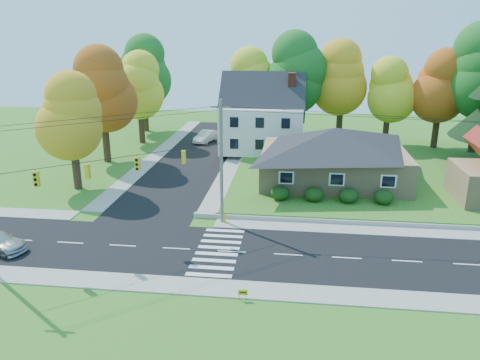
# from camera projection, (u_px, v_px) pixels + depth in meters

# --- Properties ---
(ground) EXTENTS (120.00, 120.00, 0.00)m
(ground) POSITION_uv_depth(u_px,v_px,m) (232.00, 252.00, 33.02)
(ground) COLOR #3D7923
(road_main) EXTENTS (90.00, 8.00, 0.02)m
(road_main) POSITION_uv_depth(u_px,v_px,m) (232.00, 252.00, 33.01)
(road_main) COLOR black
(road_main) RESTS_ON ground
(road_cross) EXTENTS (8.00, 44.00, 0.02)m
(road_cross) POSITION_uv_depth(u_px,v_px,m) (197.00, 155.00, 58.52)
(road_cross) COLOR black
(road_cross) RESTS_ON ground
(sidewalk_north) EXTENTS (90.00, 2.00, 0.08)m
(sidewalk_north) POSITION_uv_depth(u_px,v_px,m) (240.00, 224.00, 37.73)
(sidewalk_north) COLOR #9C9A90
(sidewalk_north) RESTS_ON ground
(sidewalk_south) EXTENTS (90.00, 2.00, 0.08)m
(sidewalk_south) POSITION_uv_depth(u_px,v_px,m) (220.00, 288.00, 28.28)
(sidewalk_south) COLOR #9C9A90
(sidewalk_south) RESTS_ON ground
(lawn) EXTENTS (30.00, 30.00, 0.50)m
(lawn) POSITION_uv_depth(u_px,v_px,m) (375.00, 171.00, 51.30)
(lawn) COLOR #3D7923
(lawn) RESTS_ON ground
(ranch_house) EXTENTS (14.60, 10.60, 5.40)m
(ranch_house) POSITION_uv_depth(u_px,v_px,m) (334.00, 154.00, 46.23)
(ranch_house) COLOR tan
(ranch_house) RESTS_ON lawn
(colonial_house) EXTENTS (10.40, 8.40, 9.60)m
(colonial_house) POSITION_uv_depth(u_px,v_px,m) (263.00, 118.00, 58.09)
(colonial_house) COLOR silver
(colonial_house) RESTS_ON lawn
(hedge_row) EXTENTS (10.70, 1.70, 1.27)m
(hedge_row) POSITION_uv_depth(u_px,v_px,m) (331.00, 195.00, 41.08)
(hedge_row) COLOR #163A10
(hedge_row) RESTS_ON lawn
(traffic_infrastructure) EXTENTS (38.10, 10.66, 10.00)m
(traffic_infrastructure) POSITION_uv_depth(u_px,v_px,m) (232.00, 177.00, 32.75)
(traffic_infrastructure) COLOR #666059
(traffic_infrastructure) RESTS_ON ground
(tree_lot_0) EXTENTS (6.72, 6.72, 12.51)m
(tree_lot_0) POSITION_uv_depth(u_px,v_px,m) (251.00, 82.00, 62.86)
(tree_lot_0) COLOR #3F2A19
(tree_lot_0) RESTS_ON lawn
(tree_lot_1) EXTENTS (7.84, 7.84, 14.60)m
(tree_lot_1) POSITION_uv_depth(u_px,v_px,m) (296.00, 73.00, 60.83)
(tree_lot_1) COLOR #3F2A19
(tree_lot_1) RESTS_ON lawn
(tree_lot_2) EXTENTS (7.28, 7.28, 13.56)m
(tree_lot_2) POSITION_uv_depth(u_px,v_px,m) (342.00, 78.00, 61.29)
(tree_lot_2) COLOR #3F2A19
(tree_lot_2) RESTS_ON lawn
(tree_lot_3) EXTENTS (6.16, 6.16, 11.47)m
(tree_lot_3) POSITION_uv_depth(u_px,v_px,m) (390.00, 90.00, 60.05)
(tree_lot_3) COLOR #3F2A19
(tree_lot_3) RESTS_ON lawn
(tree_lot_4) EXTENTS (6.72, 6.72, 12.51)m
(tree_lot_4) POSITION_uv_depth(u_px,v_px,m) (441.00, 86.00, 58.22)
(tree_lot_4) COLOR #3F2A19
(tree_lot_4) RESTS_ON lawn
(tree_west_0) EXTENTS (6.16, 6.16, 11.47)m
(tree_west_0) POSITION_uv_depth(u_px,v_px,m) (71.00, 117.00, 44.14)
(tree_west_0) COLOR #3F2A19
(tree_west_0) RESTS_ON ground
(tree_west_1) EXTENTS (7.28, 7.28, 13.56)m
(tree_west_1) POSITION_uv_depth(u_px,v_px,m) (102.00, 90.00, 53.31)
(tree_west_1) COLOR #3F2A19
(tree_west_1) RESTS_ON ground
(tree_west_2) EXTENTS (6.72, 6.72, 12.51)m
(tree_west_2) POSITION_uv_depth(u_px,v_px,m) (139.00, 86.00, 62.85)
(tree_west_2) COLOR #3F2A19
(tree_west_2) RESTS_ON ground
(tree_west_3) EXTENTS (7.84, 7.84, 14.60)m
(tree_west_3) POSITION_uv_depth(u_px,v_px,m) (143.00, 71.00, 70.24)
(tree_west_3) COLOR #3F2A19
(tree_west_3) RESTS_ON ground
(white_car) EXTENTS (2.99, 5.07, 1.58)m
(white_car) POSITION_uv_depth(u_px,v_px,m) (206.00, 136.00, 65.30)
(white_car) COLOR silver
(white_car) RESTS_ON road_cross
(fire_hydrant) EXTENTS (0.44, 0.34, 0.77)m
(fire_hydrant) POSITION_uv_depth(u_px,v_px,m) (224.00, 218.00, 37.97)
(fire_hydrant) COLOR gold
(fire_hydrant) RESTS_ON ground
(yard_sign) EXTENTS (0.55, 0.10, 0.68)m
(yard_sign) POSITION_uv_depth(u_px,v_px,m) (243.00, 293.00, 26.95)
(yard_sign) COLOR black
(yard_sign) RESTS_ON ground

